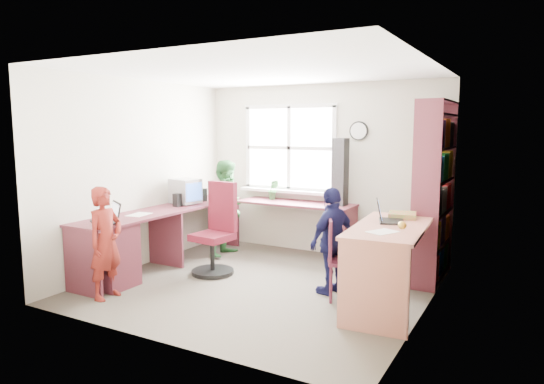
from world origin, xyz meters
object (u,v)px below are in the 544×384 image
at_px(right_desk, 390,248).
at_px(laptop_left, 109,218).
at_px(person_navy, 333,241).
at_px(crt_monitor, 185,191).
at_px(wooden_chair, 339,256).
at_px(laptop_right, 386,217).
at_px(l_desk, 157,239).
at_px(swivel_chair, 216,234).
at_px(person_green, 228,208).
at_px(person_red, 106,243).
at_px(potted_plant, 273,190).
at_px(cd_tower, 340,172).
at_px(bookshelf, 434,196).

relative_size(right_desk, laptop_left, 3.54).
bearing_deg(person_navy, crt_monitor, -82.64).
relative_size(wooden_chair, laptop_right, 2.14).
bearing_deg(person_navy, l_desk, -61.06).
bearing_deg(crt_monitor, laptop_left, -76.13).
bearing_deg(l_desk, wooden_chair, 7.89).
distance_m(crt_monitor, laptop_left, 1.46).
distance_m(swivel_chair, person_green, 0.89).
bearing_deg(person_red, crt_monitor, 7.27).
relative_size(person_red, person_navy, 1.02).
distance_m(wooden_chair, potted_plant, 2.21).
xyz_separation_m(potted_plant, person_green, (-0.44, -0.54, -0.22)).
height_order(laptop_left, potted_plant, potted_plant).
relative_size(wooden_chair, crt_monitor, 2.12).
xyz_separation_m(wooden_chair, person_red, (-2.16, -1.16, 0.13)).
xyz_separation_m(laptop_left, potted_plant, (0.77, 2.39, 0.09)).
xyz_separation_m(right_desk, cd_tower, (-1.09, 1.45, 0.60)).
bearing_deg(laptop_left, person_red, -20.09).
xyz_separation_m(swivel_chair, person_green, (-0.36, 0.79, 0.19)).
xyz_separation_m(l_desk, bookshelf, (2.96, 1.47, 0.55)).
xyz_separation_m(l_desk, person_navy, (2.11, 0.43, 0.13)).
relative_size(laptop_right, person_green, 0.30).
xyz_separation_m(wooden_chair, person_green, (-2.03, 0.93, 0.21)).
distance_m(right_desk, potted_plant, 2.59).
distance_m(crt_monitor, cd_tower, 2.13).
bearing_deg(cd_tower, right_desk, -46.65).
distance_m(swivel_chair, crt_monitor, 0.99).
distance_m(bookshelf, crt_monitor, 3.24).
bearing_deg(laptop_left, wooden_chair, 51.07).
height_order(swivel_chair, crt_monitor, swivel_chair).
bearing_deg(person_green, right_desk, -111.67).
xyz_separation_m(laptop_right, person_navy, (-0.57, -0.04, -0.31)).
xyz_separation_m(laptop_left, person_green, (0.34, 1.85, -0.13)).
xyz_separation_m(bookshelf, potted_plant, (-2.31, 0.31, -0.11)).
height_order(laptop_left, person_red, person_red).
xyz_separation_m(laptop_left, person_navy, (2.24, 1.04, -0.22)).
relative_size(bookshelf, cd_tower, 2.32).
xyz_separation_m(bookshelf, swivel_chair, (-2.39, -1.02, -0.52)).
distance_m(cd_tower, person_navy, 1.53).
bearing_deg(person_red, person_green, -6.30).
bearing_deg(person_green, laptop_right, -108.96).
bearing_deg(cd_tower, person_navy, -65.43).
xyz_separation_m(right_desk, laptop_left, (-2.89, -0.92, 0.20)).
height_order(bookshelf, cd_tower, bookshelf).
xyz_separation_m(bookshelf, cd_tower, (-1.28, 0.29, 0.20)).
bearing_deg(laptop_right, crt_monitor, 64.64).
distance_m(l_desk, laptop_right, 2.75).
bearing_deg(bookshelf, crt_monitor, -168.84).
distance_m(crt_monitor, person_red, 1.75).
xyz_separation_m(right_desk, wooden_chair, (-0.53, -0.00, -0.14)).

